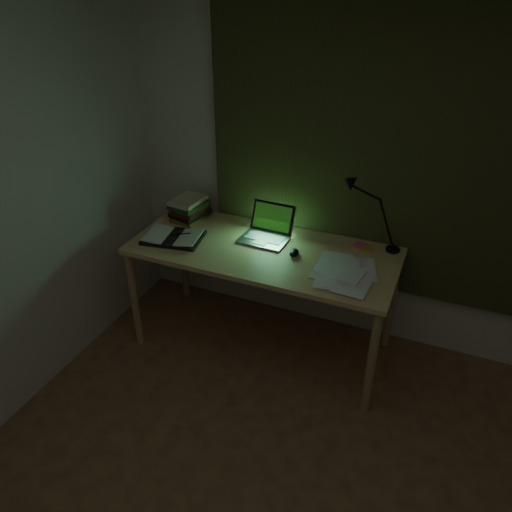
{
  "coord_description": "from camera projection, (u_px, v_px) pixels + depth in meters",
  "views": [
    {
      "loc": [
        0.52,
        -1.15,
        2.45
      ],
      "look_at": [
        -0.57,
        1.41,
        0.82
      ],
      "focal_mm": 35.0,
      "sensor_mm": 36.0,
      "label": 1
    }
  ],
  "objects": [
    {
      "name": "curtain",
      "position": [
        373.0,
        147.0,
        3.15
      ],
      "size": [
        2.2,
        0.06,
        2.0
      ],
      "primitive_type": "cube",
      "color": "#303319",
      "rests_on": "wall_back"
    },
    {
      "name": "desk",
      "position": [
        263.0,
        299.0,
        3.53
      ],
      "size": [
        1.78,
        0.78,
        0.81
      ],
      "primitive_type": null,
      "color": "tan",
      "rests_on": "floor"
    },
    {
      "name": "wall_back",
      "position": [
        370.0,
        175.0,
        3.28
      ],
      "size": [
        3.5,
        0.0,
        2.5
      ],
      "primitive_type": "cube",
      "color": "silver",
      "rests_on": "ground"
    },
    {
      "name": "loose_papers",
      "position": [
        344.0,
        273.0,
        3.05
      ],
      "size": [
        0.39,
        0.4,
        0.02
      ],
      "primitive_type": null,
      "rotation": [
        0.0,
        0.0,
        -0.24
      ],
      "color": "white",
      "rests_on": "desk"
    },
    {
      "name": "sticky_yellow",
      "position": [
        365.0,
        249.0,
        3.31
      ],
      "size": [
        0.08,
        0.08,
        0.02
      ],
      "primitive_type": "cube",
      "rotation": [
        0.0,
        0.0,
        0.14
      ],
      "color": "gold",
      "rests_on": "desk"
    },
    {
      "name": "mouse",
      "position": [
        294.0,
        253.0,
        3.24
      ],
      "size": [
        0.07,
        0.1,
        0.04
      ],
      "primitive_type": "ellipsoid",
      "rotation": [
        0.0,
        0.0,
        0.08
      ],
      "color": "black",
      "rests_on": "desk"
    },
    {
      "name": "desk_lamp",
      "position": [
        398.0,
        216.0,
        3.17
      ],
      "size": [
        0.35,
        0.28,
        0.51
      ],
      "primitive_type": null,
      "rotation": [
        0.0,
        0.0,
        -0.05
      ],
      "color": "black",
      "rests_on": "desk"
    },
    {
      "name": "sticky_pink",
      "position": [
        360.0,
        245.0,
        3.34
      ],
      "size": [
        0.09,
        0.09,
        0.02
      ],
      "primitive_type": "cube",
      "rotation": [
        0.0,
        0.0,
        -0.14
      ],
      "color": "#F05D7E",
      "rests_on": "desk"
    },
    {
      "name": "open_textbook",
      "position": [
        173.0,
        237.0,
        3.43
      ],
      "size": [
        0.43,
        0.34,
        0.03
      ],
      "primitive_type": null,
      "rotation": [
        0.0,
        0.0,
        0.17
      ],
      "color": "silver",
      "rests_on": "desk"
    },
    {
      "name": "laptop",
      "position": [
        264.0,
        226.0,
        3.36
      ],
      "size": [
        0.33,
        0.37,
        0.23
      ],
      "primitive_type": null,
      "rotation": [
        0.0,
        0.0,
        -0.04
      ],
      "color": "#B2B2B7",
      "rests_on": "desk"
    },
    {
      "name": "book_stack",
      "position": [
        189.0,
        208.0,
        3.67
      ],
      "size": [
        0.24,
        0.27,
        0.17
      ],
      "primitive_type": null,
      "rotation": [
        0.0,
        0.0,
        -0.1
      ],
      "color": "silver",
      "rests_on": "desk"
    }
  ]
}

